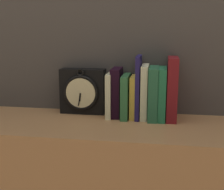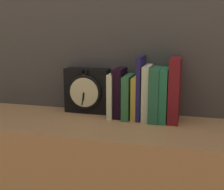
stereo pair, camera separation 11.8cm
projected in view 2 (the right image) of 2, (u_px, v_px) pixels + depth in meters
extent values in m
cube|color=black|center=(87.00, 90.00, 1.36)|extent=(0.19, 0.07, 0.19)
torus|color=black|center=(84.00, 92.00, 1.32)|extent=(0.15, 0.01, 0.15)
cylinder|color=beige|center=(84.00, 92.00, 1.32)|extent=(0.13, 0.01, 0.13)
cube|color=black|center=(83.00, 97.00, 1.32)|extent=(0.01, 0.00, 0.03)
cube|color=black|center=(83.00, 99.00, 1.32)|extent=(0.01, 0.00, 0.05)
torus|color=black|center=(84.00, 72.00, 1.30)|extent=(0.03, 0.01, 0.03)
cube|color=beige|center=(113.00, 95.00, 1.29)|extent=(0.02, 0.13, 0.18)
cube|color=black|center=(120.00, 93.00, 1.29)|extent=(0.04, 0.12, 0.20)
cube|color=#306A3A|center=(128.00, 97.00, 1.27)|extent=(0.03, 0.14, 0.18)
cube|color=yellow|center=(136.00, 97.00, 1.27)|extent=(0.02, 0.13, 0.17)
cube|color=#201950|center=(141.00, 88.00, 1.26)|extent=(0.02, 0.13, 0.25)
cube|color=beige|center=(147.00, 92.00, 1.25)|extent=(0.03, 0.13, 0.22)
cube|color=#26613F|center=(156.00, 94.00, 1.24)|extent=(0.04, 0.15, 0.21)
cube|color=#236F45|center=(164.00, 95.00, 1.23)|extent=(0.03, 0.15, 0.21)
cube|color=maroon|center=(175.00, 90.00, 1.22)|extent=(0.04, 0.14, 0.25)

